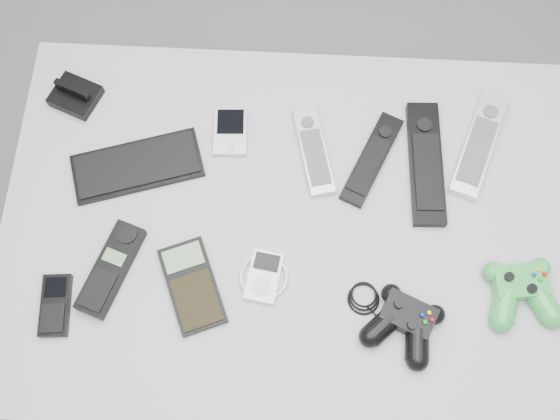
{
  "coord_description": "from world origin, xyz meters",
  "views": [
    {
      "loc": [
        -0.07,
        -0.41,
        1.97
      ],
      "look_at": [
        -0.09,
        0.02,
        0.82
      ],
      "focal_mm": 42.0,
      "sensor_mm": 36.0,
      "label": 1
    }
  ],
  "objects_px": {
    "remote_silver_b": "(479,143)",
    "mobile_phone": "(55,305)",
    "remote_silver_a": "(313,150)",
    "remote_black_b": "(426,163)",
    "remote_black_a": "(372,159)",
    "cordless_handset": "(111,269)",
    "controller_black": "(405,322)",
    "controller_green": "(522,290)",
    "pda": "(230,132)",
    "calculator": "(192,286)",
    "desk": "(311,236)",
    "pda_keyboard": "(137,166)",
    "mp3_player": "(264,277)"
  },
  "relations": [
    {
      "from": "controller_black",
      "to": "controller_green",
      "type": "bearing_deg",
      "value": 42.03
    },
    {
      "from": "remote_black_a",
      "to": "desk",
      "type": "bearing_deg",
      "value": -105.01
    },
    {
      "from": "mobile_phone",
      "to": "calculator",
      "type": "height_order",
      "value": "mobile_phone"
    },
    {
      "from": "remote_black_a",
      "to": "cordless_handset",
      "type": "bearing_deg",
      "value": -128.48
    },
    {
      "from": "remote_black_a",
      "to": "controller_green",
      "type": "xyz_separation_m",
      "value": [
        0.27,
        -0.25,
        0.01
      ]
    },
    {
      "from": "cordless_handset",
      "to": "calculator",
      "type": "height_order",
      "value": "cordless_handset"
    },
    {
      "from": "remote_black_a",
      "to": "mobile_phone",
      "type": "height_order",
      "value": "remote_black_a"
    },
    {
      "from": "cordless_handset",
      "to": "mp3_player",
      "type": "relative_size",
      "value": 1.88
    },
    {
      "from": "controller_black",
      "to": "controller_green",
      "type": "height_order",
      "value": "controller_green"
    },
    {
      "from": "calculator",
      "to": "mobile_phone",
      "type": "bearing_deg",
      "value": 169.02
    },
    {
      "from": "mobile_phone",
      "to": "controller_black",
      "type": "xyz_separation_m",
      "value": [
        0.63,
        -0.0,
        0.01
      ]
    },
    {
      "from": "pda",
      "to": "calculator",
      "type": "bearing_deg",
      "value": -101.0
    },
    {
      "from": "pda",
      "to": "controller_green",
      "type": "relative_size",
      "value": 0.72
    },
    {
      "from": "remote_silver_b",
      "to": "mp3_player",
      "type": "xyz_separation_m",
      "value": [
        -0.41,
        -0.29,
        -0.0
      ]
    },
    {
      "from": "mobile_phone",
      "to": "cordless_handset",
      "type": "bearing_deg",
      "value": 33.29
    },
    {
      "from": "pda_keyboard",
      "to": "controller_green",
      "type": "distance_m",
      "value": 0.76
    },
    {
      "from": "controller_green",
      "to": "pda",
      "type": "bearing_deg",
      "value": 143.84
    },
    {
      "from": "remote_silver_b",
      "to": "calculator",
      "type": "xyz_separation_m",
      "value": [
        -0.54,
        -0.32,
        -0.0
      ]
    },
    {
      "from": "remote_black_b",
      "to": "desk",
      "type": "bearing_deg",
      "value": -150.29
    },
    {
      "from": "remote_black_a",
      "to": "controller_black",
      "type": "bearing_deg",
      "value": -55.72
    },
    {
      "from": "pda_keyboard",
      "to": "cordless_handset",
      "type": "height_order",
      "value": "cordless_handset"
    },
    {
      "from": "remote_silver_b",
      "to": "calculator",
      "type": "distance_m",
      "value": 0.63
    },
    {
      "from": "controller_black",
      "to": "mp3_player",
      "type": "bearing_deg",
      "value": -172.25
    },
    {
      "from": "mobile_phone",
      "to": "controller_black",
      "type": "height_order",
      "value": "controller_black"
    },
    {
      "from": "mobile_phone",
      "to": "remote_silver_b",
      "type": "bearing_deg",
      "value": 20.34
    },
    {
      "from": "desk",
      "to": "controller_green",
      "type": "distance_m",
      "value": 0.41
    },
    {
      "from": "mobile_phone",
      "to": "cordless_handset",
      "type": "relative_size",
      "value": 0.63
    },
    {
      "from": "remote_silver_b",
      "to": "calculator",
      "type": "height_order",
      "value": "remote_silver_b"
    },
    {
      "from": "pda",
      "to": "calculator",
      "type": "distance_m",
      "value": 0.32
    },
    {
      "from": "calculator",
      "to": "controller_green",
      "type": "distance_m",
      "value": 0.6
    },
    {
      "from": "remote_silver_b",
      "to": "mobile_phone",
      "type": "bearing_deg",
      "value": -135.72
    },
    {
      "from": "pda",
      "to": "pda_keyboard",
      "type": "bearing_deg",
      "value": -157.7
    },
    {
      "from": "pda",
      "to": "desk",
      "type": "bearing_deg",
      "value": -50.27
    },
    {
      "from": "desk",
      "to": "pda",
      "type": "bearing_deg",
      "value": 132.63
    },
    {
      "from": "pda",
      "to": "remote_silver_a",
      "type": "distance_m",
      "value": 0.17
    },
    {
      "from": "desk",
      "to": "controller_black",
      "type": "relative_size",
      "value": 5.37
    },
    {
      "from": "remote_black_a",
      "to": "controller_green",
      "type": "relative_size",
      "value": 1.44
    },
    {
      "from": "remote_silver_b",
      "to": "mobile_phone",
      "type": "distance_m",
      "value": 0.87
    },
    {
      "from": "remote_black_a",
      "to": "remote_silver_b",
      "type": "xyz_separation_m",
      "value": [
        0.21,
        0.04,
        0.0
      ]
    },
    {
      "from": "pda_keyboard",
      "to": "remote_silver_a",
      "type": "height_order",
      "value": "remote_silver_a"
    },
    {
      "from": "pda",
      "to": "controller_green",
      "type": "height_order",
      "value": "controller_green"
    },
    {
      "from": "cordless_handset",
      "to": "pda_keyboard",
      "type": "bearing_deg",
      "value": 103.53
    },
    {
      "from": "remote_black_b",
      "to": "calculator",
      "type": "bearing_deg",
      "value": -150.34
    },
    {
      "from": "remote_silver_a",
      "to": "remote_black_b",
      "type": "bearing_deg",
      "value": -18.29
    },
    {
      "from": "remote_black_a",
      "to": "remote_silver_b",
      "type": "distance_m",
      "value": 0.22
    },
    {
      "from": "remote_black_a",
      "to": "calculator",
      "type": "xyz_separation_m",
      "value": [
        -0.33,
        -0.27,
        -0.0
      ]
    },
    {
      "from": "pda",
      "to": "remote_black_b",
      "type": "xyz_separation_m",
      "value": [
        0.39,
        -0.05,
        0.0
      ]
    },
    {
      "from": "mobile_phone",
      "to": "calculator",
      "type": "xyz_separation_m",
      "value": [
        0.24,
        0.05,
        -0.0
      ]
    },
    {
      "from": "pda_keyboard",
      "to": "remote_black_a",
      "type": "distance_m",
      "value": 0.46
    },
    {
      "from": "desk",
      "to": "cordless_handset",
      "type": "bearing_deg",
      "value": -163.24
    }
  ]
}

